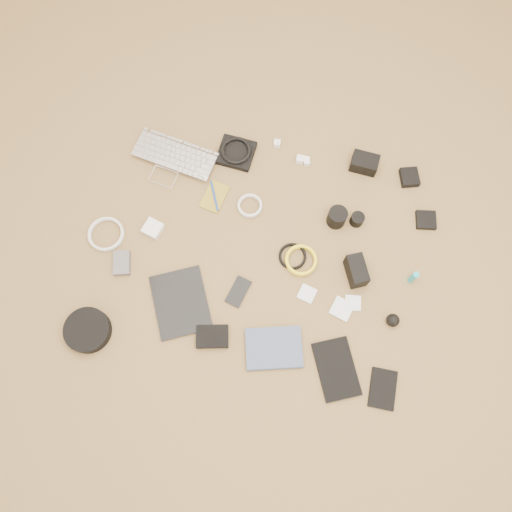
% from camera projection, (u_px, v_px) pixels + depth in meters
% --- Properties ---
extents(room_shell, '(4.04, 4.04, 2.58)m').
position_uv_depth(room_shell, '(257.00, 40.00, 0.90)').
color(room_shell, olive).
rests_on(room_shell, ground).
extents(laptop, '(0.41, 0.33, 0.03)m').
position_uv_depth(laptop, '(170.00, 165.00, 2.21)').
color(laptop, silver).
rests_on(laptop, ground).
extents(headphone_pouch, '(0.17, 0.16, 0.03)m').
position_uv_depth(headphone_pouch, '(236.00, 153.00, 2.23)').
color(headphone_pouch, black).
rests_on(headphone_pouch, ground).
extents(headphones, '(0.14, 0.14, 0.02)m').
position_uv_depth(headphones, '(236.00, 150.00, 2.20)').
color(headphones, black).
rests_on(headphones, headphone_pouch).
extents(charger_a, '(0.03, 0.03, 0.03)m').
position_uv_depth(charger_a, '(277.00, 143.00, 2.24)').
color(charger_a, white).
rests_on(charger_a, ground).
extents(charger_b, '(0.03, 0.03, 0.03)m').
position_uv_depth(charger_b, '(300.00, 159.00, 2.21)').
color(charger_b, white).
rests_on(charger_b, ground).
extents(charger_c, '(0.03, 0.03, 0.02)m').
position_uv_depth(charger_c, '(307.00, 162.00, 2.21)').
color(charger_c, white).
rests_on(charger_c, ground).
extents(charger_d, '(0.03, 0.03, 0.02)m').
position_uv_depth(charger_d, '(306.00, 160.00, 2.22)').
color(charger_d, white).
rests_on(charger_d, ground).
extents(dslr_camera, '(0.12, 0.09, 0.07)m').
position_uv_depth(dslr_camera, '(364.00, 163.00, 2.19)').
color(dslr_camera, black).
rests_on(dslr_camera, ground).
extents(lens_pouch, '(0.10, 0.10, 0.03)m').
position_uv_depth(lens_pouch, '(409.00, 177.00, 2.19)').
color(lens_pouch, black).
rests_on(lens_pouch, ground).
extents(notebook_olive, '(0.12, 0.15, 0.01)m').
position_uv_depth(notebook_olive, '(215.00, 197.00, 2.17)').
color(notebook_olive, olive).
rests_on(notebook_olive, ground).
extents(pen_blue, '(0.06, 0.14, 0.01)m').
position_uv_depth(pen_blue, '(214.00, 196.00, 2.16)').
color(pen_blue, '#143BA8').
rests_on(pen_blue, notebook_olive).
extents(cable_white_a, '(0.14, 0.14, 0.01)m').
position_uv_depth(cable_white_a, '(250.00, 206.00, 2.15)').
color(cable_white_a, silver).
rests_on(cable_white_a, ground).
extents(lens_a, '(0.10, 0.10, 0.09)m').
position_uv_depth(lens_a, '(337.00, 217.00, 2.10)').
color(lens_a, black).
rests_on(lens_a, ground).
extents(lens_b, '(0.07, 0.07, 0.05)m').
position_uv_depth(lens_b, '(357.00, 219.00, 2.11)').
color(lens_b, black).
rests_on(lens_b, ground).
extents(card_reader, '(0.09, 0.09, 0.02)m').
position_uv_depth(card_reader, '(426.00, 220.00, 2.13)').
color(card_reader, black).
rests_on(card_reader, ground).
extents(power_brick, '(0.09, 0.09, 0.03)m').
position_uv_depth(power_brick, '(153.00, 229.00, 2.11)').
color(power_brick, white).
rests_on(power_brick, ground).
extents(cable_white_b, '(0.18, 0.18, 0.01)m').
position_uv_depth(cable_white_b, '(107.00, 235.00, 2.11)').
color(cable_white_b, silver).
rests_on(cable_white_b, ground).
extents(cable_black, '(0.15, 0.15, 0.01)m').
position_uv_depth(cable_black, '(292.00, 257.00, 2.08)').
color(cable_black, black).
rests_on(cable_black, ground).
extents(cable_yellow, '(0.14, 0.14, 0.02)m').
position_uv_depth(cable_yellow, '(301.00, 261.00, 2.08)').
color(cable_yellow, yellow).
rests_on(cable_yellow, ground).
extents(flash, '(0.11, 0.14, 0.09)m').
position_uv_depth(flash, '(356.00, 271.00, 2.02)').
color(flash, black).
rests_on(flash, ground).
extents(lens_cleaner, '(0.03, 0.03, 0.09)m').
position_uv_depth(lens_cleaner, '(413.00, 277.00, 2.02)').
color(lens_cleaner, '#1BA3B1').
rests_on(lens_cleaner, ground).
extents(battery_charger, '(0.09, 0.11, 0.03)m').
position_uv_depth(battery_charger, '(122.00, 263.00, 2.07)').
color(battery_charger, '#515155').
rests_on(battery_charger, ground).
extents(tablet, '(0.30, 0.33, 0.01)m').
position_uv_depth(tablet, '(181.00, 303.00, 2.02)').
color(tablet, black).
rests_on(tablet, ground).
extents(phone, '(0.10, 0.14, 0.01)m').
position_uv_depth(phone, '(238.00, 292.00, 2.04)').
color(phone, black).
rests_on(phone, ground).
extents(filter_case_left, '(0.08, 0.08, 0.01)m').
position_uv_depth(filter_case_left, '(307.00, 294.00, 2.04)').
color(filter_case_left, silver).
rests_on(filter_case_left, ground).
extents(filter_case_mid, '(0.10, 0.10, 0.01)m').
position_uv_depth(filter_case_mid, '(342.00, 309.00, 2.02)').
color(filter_case_mid, silver).
rests_on(filter_case_mid, ground).
extents(filter_case_right, '(0.07, 0.07, 0.01)m').
position_uv_depth(filter_case_right, '(353.00, 303.00, 2.02)').
color(filter_case_right, silver).
rests_on(filter_case_right, ground).
extents(air_blower, '(0.05, 0.05, 0.05)m').
position_uv_depth(air_blower, '(393.00, 320.00, 1.98)').
color(air_blower, black).
rests_on(air_blower, ground).
extents(headphone_case, '(0.21, 0.21, 0.05)m').
position_uv_depth(headphone_case, '(88.00, 330.00, 1.97)').
color(headphone_case, black).
rests_on(headphone_case, ground).
extents(drive_case, '(0.14, 0.11, 0.03)m').
position_uv_depth(drive_case, '(212.00, 337.00, 1.97)').
color(drive_case, black).
rests_on(drive_case, ground).
extents(paperback, '(0.25, 0.21, 0.02)m').
position_uv_depth(paperback, '(275.00, 369.00, 1.94)').
color(paperback, '#3E4D69').
rests_on(paperback, ground).
extents(notebook_black_a, '(0.22, 0.27, 0.02)m').
position_uv_depth(notebook_black_a, '(336.00, 369.00, 1.94)').
color(notebook_black_a, black).
rests_on(notebook_black_a, ground).
extents(notebook_black_b, '(0.10, 0.15, 0.01)m').
position_uv_depth(notebook_black_b, '(383.00, 389.00, 1.92)').
color(notebook_black_b, black).
rests_on(notebook_black_b, ground).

